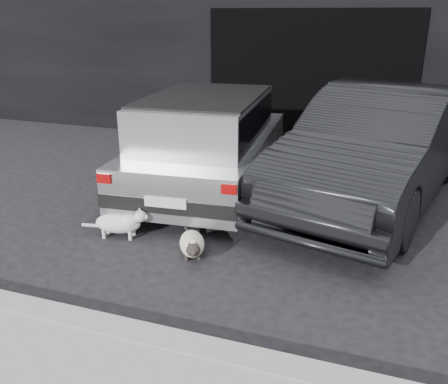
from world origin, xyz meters
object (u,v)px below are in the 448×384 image
(cat_white, at_px, (121,223))
(cat_siamese, at_px, (192,245))
(second_car, at_px, (377,146))
(silver_hatchback, at_px, (208,138))

(cat_white, bearing_deg, cat_siamese, 70.29)
(cat_siamese, height_order, cat_white, cat_white)
(second_car, xyz_separation_m, cat_white, (-2.76, -2.26, -0.61))
(silver_hatchback, distance_m, cat_white, 2.08)
(silver_hatchback, distance_m, cat_siamese, 2.30)
(silver_hatchback, bearing_deg, cat_white, -105.49)
(cat_white, bearing_deg, second_car, 118.31)
(second_car, height_order, cat_siamese, second_car)
(second_car, relative_size, cat_white, 6.00)
(second_car, bearing_deg, cat_white, -126.93)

